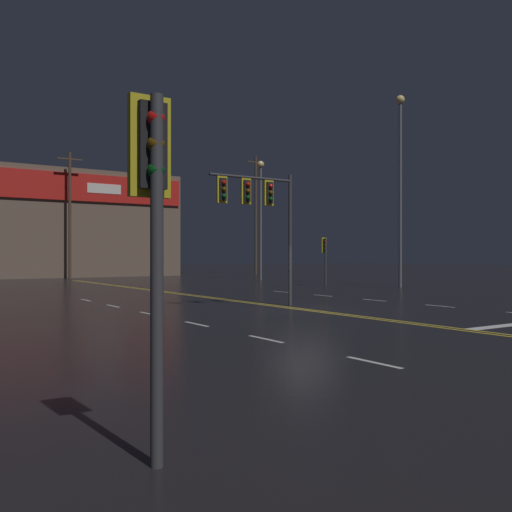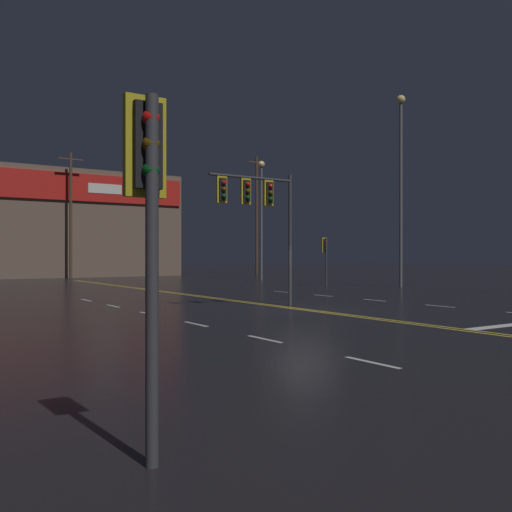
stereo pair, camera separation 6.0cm
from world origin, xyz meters
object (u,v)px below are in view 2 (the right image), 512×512
traffic_signal_corner_southwest (148,192)px  streetlight_median_approach (401,169)px  streetlight_far_left (261,204)px  traffic_signal_median (257,202)px  traffic_signal_corner_northeast (325,251)px

traffic_signal_corner_southwest → streetlight_median_approach: size_ratio=0.29×
streetlight_median_approach → streetlight_far_left: (-1.70, 13.45, -1.33)m
traffic_signal_corner_southwest → streetlight_far_left: (23.78, 33.53, 3.59)m
traffic_signal_median → streetlight_far_left: 24.71m
traffic_signal_median → traffic_signal_corner_southwest: size_ratio=1.47×
traffic_signal_corner_southwest → traffic_signal_median: bearing=53.0°
traffic_signal_corner_northeast → streetlight_far_left: size_ratio=0.33×
traffic_signal_corner_southwest → traffic_signal_corner_northeast: 32.61m
streetlight_median_approach → streetlight_far_left: streetlight_median_approach is taller
traffic_signal_corner_southwest → streetlight_median_approach: streetlight_median_approach is taller
streetlight_far_left → traffic_signal_median: bearing=-124.2°
traffic_signal_corner_northeast → traffic_signal_corner_southwest: bearing=-133.2°
traffic_signal_median → traffic_signal_corner_northeast: traffic_signal_median is taller
traffic_signal_corner_northeast → streetlight_far_left: streetlight_far_left is taller
traffic_signal_median → streetlight_median_approach: streetlight_median_approach is taller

